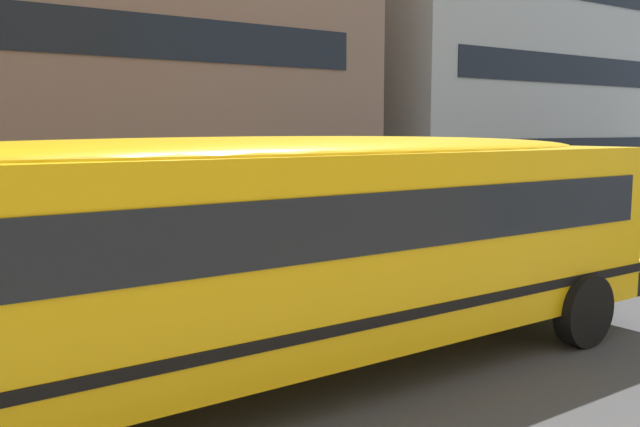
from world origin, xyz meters
TOP-DOWN VIEW (x-y plane):
  - ground_plane at (0.00, 0.00)m, footprint 400.00×400.00m
  - sidewalk_far at (0.00, 7.13)m, footprint 120.00×3.00m
  - lane_centreline at (0.00, 0.00)m, footprint 110.00×0.16m
  - school_bus at (-1.22, -1.77)m, footprint 12.33×2.92m
  - parked_car_red_by_lamppost at (15.85, 4.59)m, footprint 3.98×2.03m
  - parked_car_teal_mid_block at (7.76, 4.67)m, footprint 3.93×1.93m
  - apartment_block_far_right at (18.68, 14.98)m, footprint 14.98×12.76m

SIDE VIEW (x-z plane):
  - ground_plane at x=0.00m, z-range 0.00..0.00m
  - lane_centreline at x=0.00m, z-range 0.00..0.01m
  - sidewalk_far at x=0.00m, z-range 0.00..0.01m
  - parked_car_red_by_lamppost at x=15.85m, z-range 0.02..1.66m
  - parked_car_teal_mid_block at x=7.76m, z-range 0.02..1.66m
  - school_bus at x=-1.22m, z-range 0.26..3.01m
  - apartment_block_far_right at x=18.68m, z-range 0.00..13.30m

